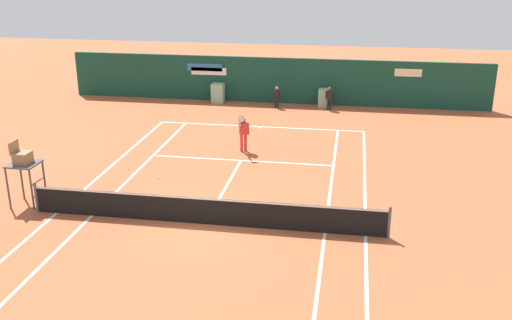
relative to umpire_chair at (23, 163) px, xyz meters
name	(u,v)px	position (x,y,z in m)	size (l,w,h in m)	color
ground_plane	(209,217)	(6.67, 0.02, -1.58)	(80.00, 80.00, 0.01)	#B25633
tennis_net	(204,210)	(6.67, -0.56, -1.08)	(12.10, 0.10, 1.07)	#4C4C51
sponsor_back_wall	(274,81)	(6.63, 16.41, -0.28)	(25.00, 1.02, 2.70)	#144233
umpire_chair	(23,163)	(0.00, 0.00, 0.00)	(1.00, 1.00, 2.37)	#47474C
player_on_baseline	(243,131)	(6.56, 7.07, -0.62)	(0.48, 0.83, 1.83)	red
ball_kid_left_post	(277,96)	(6.98, 15.17, -0.87)	(0.42, 0.18, 1.25)	black
ball_kid_centre_post	(329,97)	(10.01, 15.17, -0.82)	(0.44, 0.22, 1.34)	black
tennis_ball_mid_court	(160,178)	(3.86, 3.17, -1.55)	(0.07, 0.07, 0.07)	#CCE033
tennis_ball_near_service_line	(272,154)	(7.88, 6.88, -1.55)	(0.07, 0.07, 0.07)	#CCE033
tennis_ball_by_sideline	(128,169)	(2.24, 3.95, -1.55)	(0.07, 0.07, 0.07)	#CCE033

